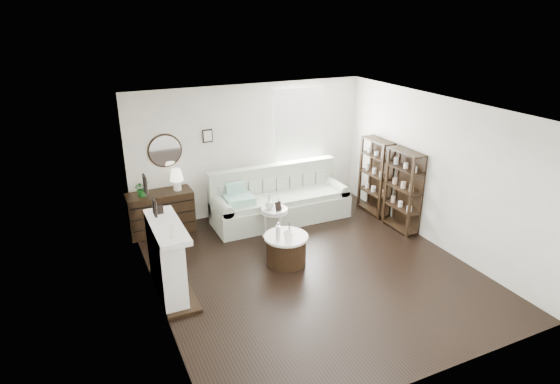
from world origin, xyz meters
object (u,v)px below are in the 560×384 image
dresser (161,212)px  sofa (279,202)px  drum_table (286,249)px  pedestal_table (274,211)px

dresser → sofa: bearing=-9.3°
sofa → drum_table: 1.84m
sofa → dresser: size_ratio=2.27×
drum_table → sofa: bearing=69.1°
drum_table → pedestal_table: bearing=78.0°
dresser → pedestal_table: size_ratio=2.01×
drum_table → dresser: bearing=128.7°
sofa → pedestal_table: sofa is taller
sofa → pedestal_table: bearing=-120.2°
drum_table → pedestal_table: (0.20, 0.93, 0.30)m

